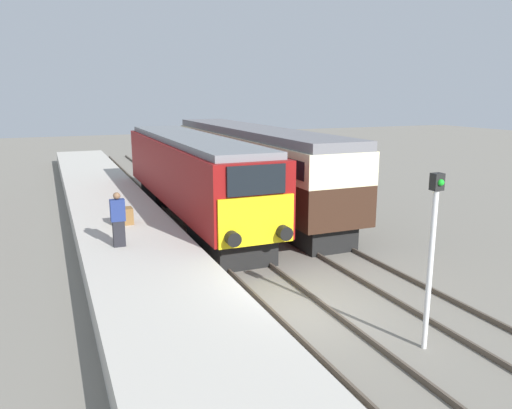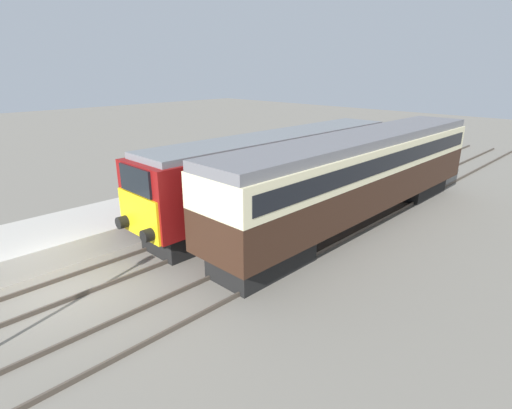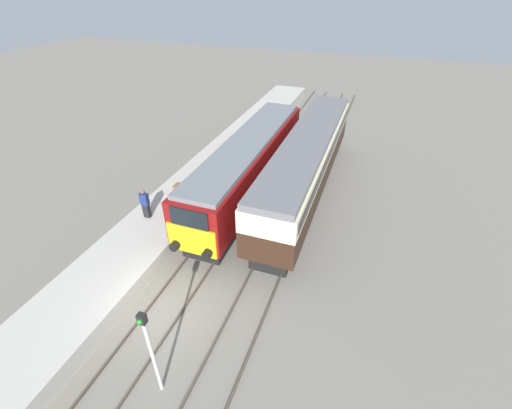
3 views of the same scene
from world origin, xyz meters
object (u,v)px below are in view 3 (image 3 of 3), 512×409
object	(u,v)px
passenger_carriage	(307,159)
luggage_crate	(180,189)
locomotive	(249,164)
signal_post	(150,348)
person_on_platform	(145,204)

from	to	relation	value
passenger_carriage	luggage_crate	xyz separation A→B (m)	(-6.77, -4.13, -1.22)
locomotive	passenger_carriage	world-z (taller)	passenger_carriage
signal_post	passenger_carriage	bearing A→B (deg)	83.25
locomotive	person_on_platform	world-z (taller)	locomotive
passenger_carriage	signal_post	size ratio (longest dim) A/B	4.18
person_on_platform	signal_post	size ratio (longest dim) A/B	0.44
locomotive	passenger_carriage	xyz separation A→B (m)	(3.40, 1.32, 0.27)
locomotive	signal_post	distance (m)	13.16
passenger_carriage	signal_post	bearing A→B (deg)	-96.75
passenger_carriage	signal_post	world-z (taller)	passenger_carriage
signal_post	person_on_platform	bearing A→B (deg)	126.49
locomotive	luggage_crate	distance (m)	4.48
passenger_carriage	person_on_platform	world-z (taller)	passenger_carriage
locomotive	signal_post	world-z (taller)	signal_post
locomotive	signal_post	size ratio (longest dim) A/B	3.85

